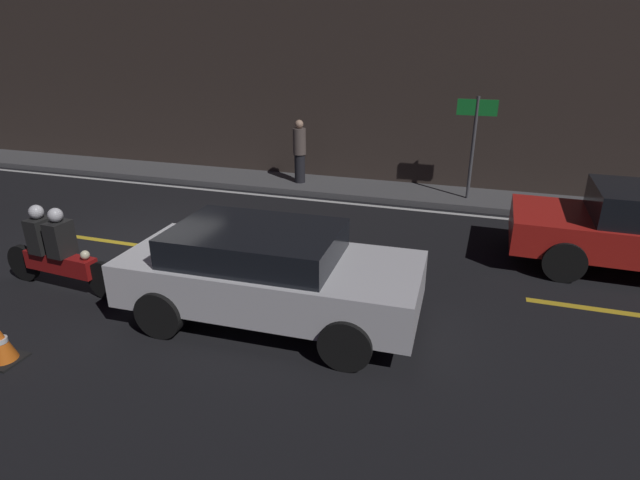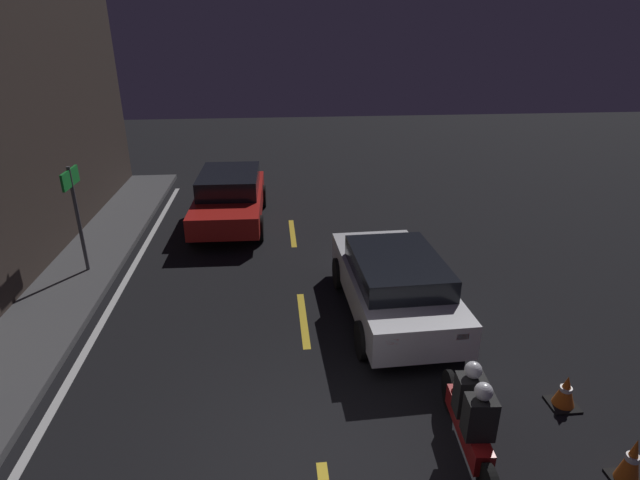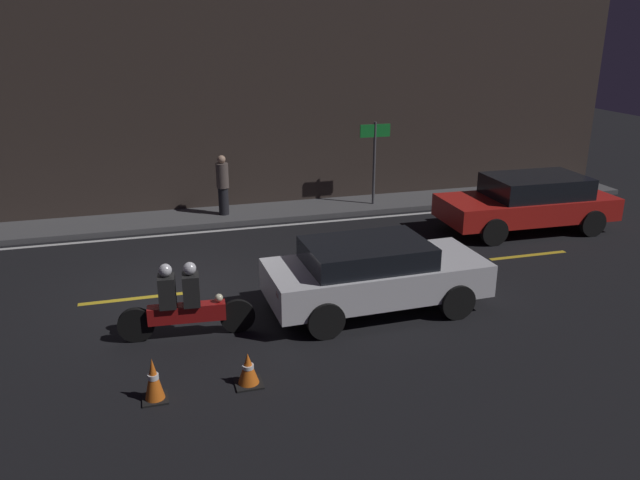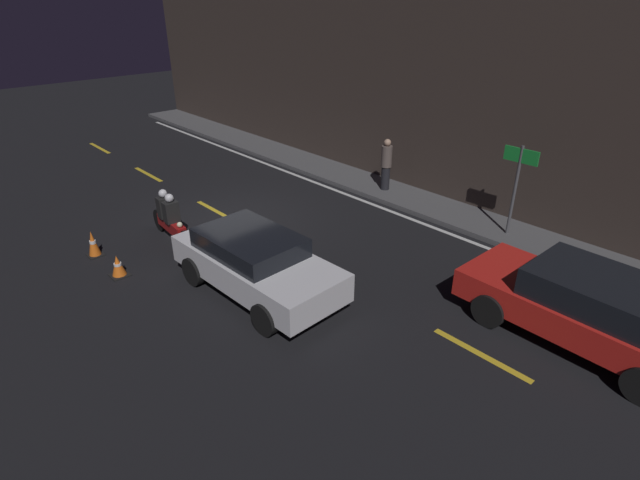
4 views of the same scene
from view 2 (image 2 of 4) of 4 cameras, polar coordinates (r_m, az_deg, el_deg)
name	(u,v)px [view 2 (image 2 of 4)]	position (r m, az deg, el deg)	size (l,w,h in m)	color
ground_plane	(321,463)	(7.09, 0.15, -24.09)	(56.00, 56.00, 0.00)	black
lane_dash_d	(303,319)	(9.81, -1.92, -9.03)	(2.00, 0.14, 0.01)	gold
lane_dash_e	(292,233)	(13.83, -3.17, 0.82)	(2.00, 0.14, 0.01)	gold
sedan_white	(394,282)	(9.64, 8.40, -4.80)	(4.15, 1.96, 1.36)	silver
taxi_red	(230,196)	(14.62, -10.26, 4.96)	(4.55, 2.03, 1.45)	red
motorcycle	(471,419)	(6.97, 16.91, -18.95)	(2.34, 0.41, 1.38)	black
traffic_cone_near	(631,461)	(7.66, 32.03, -20.64)	(0.37, 0.37, 0.67)	black
traffic_cone_mid	(565,391)	(8.51, 26.24, -15.27)	(0.42, 0.42, 0.52)	black
shop_sign	(74,199)	(12.00, -26.28, 4.23)	(0.90, 0.08, 2.40)	#4C4C51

